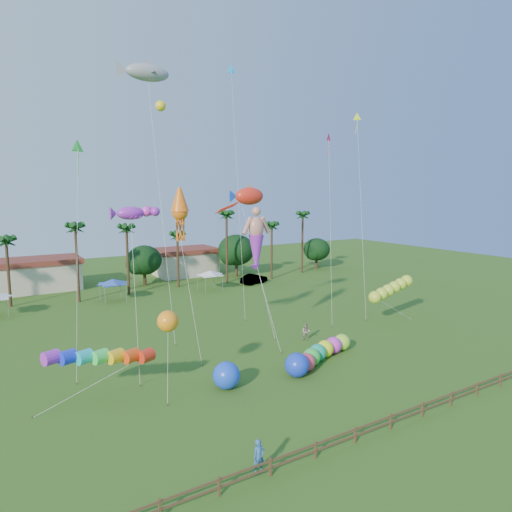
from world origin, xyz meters
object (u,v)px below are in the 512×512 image
spectator_a (259,457)px  caterpillar_inflatable (317,354)px  car_b (254,279)px  blue_ball (226,375)px  spectator_b (306,332)px

spectator_a → caterpillar_inflatable: 16.25m
car_b → caterpillar_inflatable: 34.65m
spectator_a → blue_ball: 10.67m
car_b → spectator_b: spectator_b is taller
spectator_a → caterpillar_inflatable: caterpillar_inflatable is taller
caterpillar_inflatable → spectator_a: bearing=-161.6°
spectator_b → caterpillar_inflatable: caterpillar_inflatable is taller
spectator_a → spectator_b: bearing=44.2°
blue_ball → caterpillar_inflatable: bearing=2.3°
caterpillar_inflatable → car_b: bearing=45.9°
spectator_a → caterpillar_inflatable: (12.44, 10.46, -0.11)m
car_b → spectator_a: spectator_a is taller
spectator_a → caterpillar_inflatable: bearing=38.6°
spectator_b → caterpillar_inflatable: bearing=-76.3°
spectator_b → spectator_a: bearing=-91.4°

